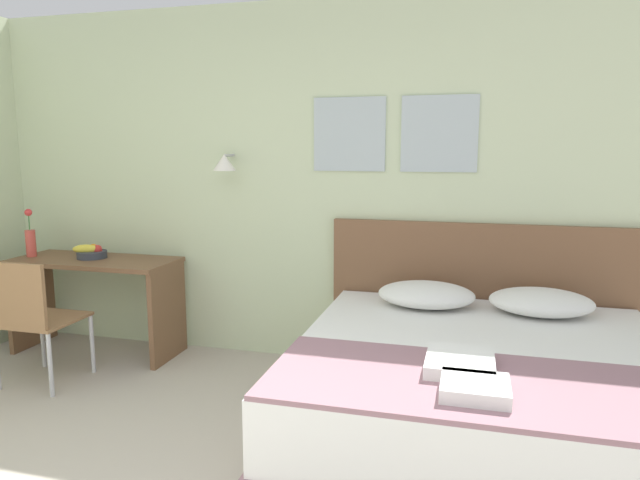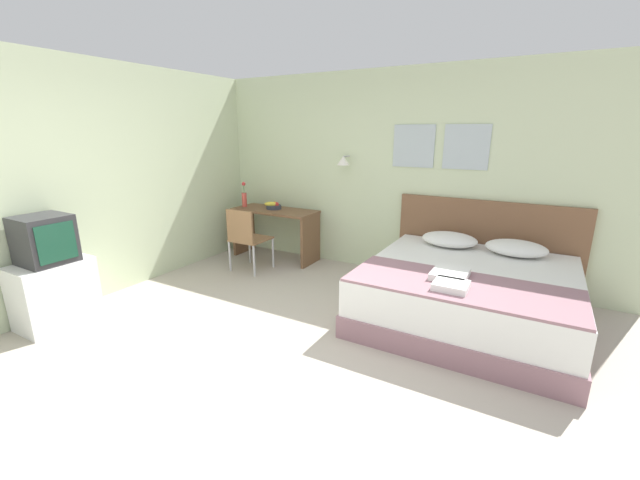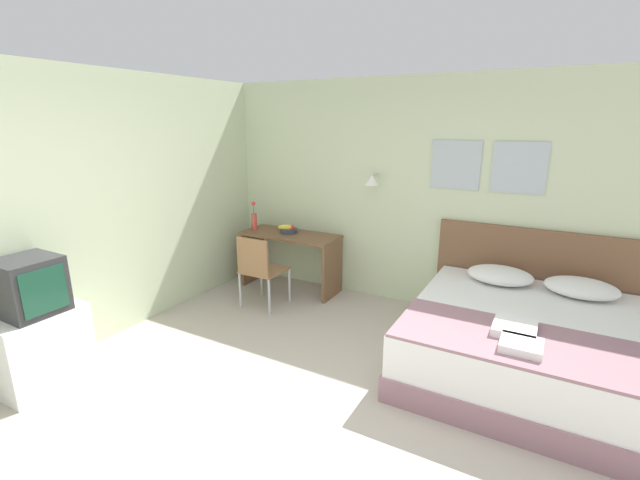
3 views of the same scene
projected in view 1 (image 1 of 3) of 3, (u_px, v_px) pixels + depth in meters
wall_back at (305, 185)px, 4.25m from camera, size 5.82×0.31×2.65m
bed at (481, 396)px, 3.07m from camera, size 1.99×1.95×0.57m
headboard at (481, 301)px, 3.98m from camera, size 2.11×0.06×1.09m
pillow_left at (426, 294)px, 3.76m from camera, size 0.63×0.47×0.16m
pillow_right at (541, 302)px, 3.57m from camera, size 0.63×0.47×0.16m
throw_blanket at (485, 386)px, 2.48m from camera, size 1.93×0.78×0.02m
folded_towel_near_foot at (460, 363)px, 2.63m from camera, size 0.31×0.36×0.06m
folded_towel_mid_bed at (475, 388)px, 2.35m from camera, size 0.28×0.26×0.06m
desk at (96, 287)px, 4.46m from camera, size 1.28×0.53×0.75m
desk_chair at (31, 313)px, 3.80m from camera, size 0.46×0.46×0.88m
fruit_bowl at (91, 252)px, 4.45m from camera, size 0.25×0.23×0.11m
flower_vase at (30, 239)px, 4.50m from camera, size 0.08×0.08×0.38m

